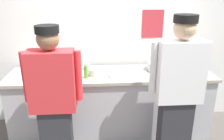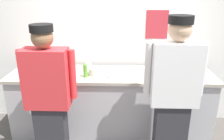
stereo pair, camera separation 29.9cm
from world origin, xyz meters
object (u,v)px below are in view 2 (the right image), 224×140
object	(u,v)px
plate_stack_front	(193,75)
plate_stack_rear	(96,71)
ramekin_orange_sauce	(50,74)
deli_cup	(88,66)
sheet_tray	(124,73)
ramekin_red_sauce	(57,69)
squeeze_bottle_secondary	(85,70)
chef_center	(174,94)
squeeze_bottle_primary	(58,70)
ramekin_yellow_sauce	(41,66)
chef_near_left	(49,97)
mixing_bowl_steel	(163,68)

from	to	relation	value
plate_stack_front	plate_stack_rear	bearing A→B (deg)	176.77
ramekin_orange_sauce	deli_cup	bearing A→B (deg)	33.63
sheet_tray	ramekin_red_sauce	distance (m)	0.95
plate_stack_front	plate_stack_rear	xyz separation A→B (m)	(-1.26, 0.07, 0.02)
sheet_tray	squeeze_bottle_secondary	distance (m)	0.52
chef_center	ramekin_orange_sauce	bearing A→B (deg)	159.13
squeeze_bottle_primary	ramekin_orange_sauce	world-z (taller)	squeeze_bottle_primary
ramekin_red_sauce	ramekin_yellow_sauce	world-z (taller)	ramekin_yellow_sauce
plate_stack_rear	chef_center	bearing A→B (deg)	-35.70
plate_stack_front	ramekin_orange_sauce	bearing A→B (deg)	179.82
sheet_tray	ramekin_yellow_sauce	bearing A→B (deg)	170.13
chef_center	ramekin_red_sauce	bearing A→B (deg)	152.21
squeeze_bottle_primary	ramekin_red_sauce	xyz separation A→B (m)	(-0.08, 0.22, -0.07)
plate_stack_rear	squeeze_bottle_primary	size ratio (longest dim) A/B	1.14
squeeze_bottle_primary	ramekin_yellow_sauce	distance (m)	0.47
plate_stack_front	ramekin_orange_sauce	world-z (taller)	plate_stack_front
ramekin_red_sauce	chef_near_left	bearing A→B (deg)	-81.03
ramekin_orange_sauce	ramekin_red_sauce	size ratio (longest dim) A/B	0.82
plate_stack_rear	deli_cup	world-z (taller)	plate_stack_rear
plate_stack_front	sheet_tray	size ratio (longest dim) A/B	0.53
squeeze_bottle_primary	ramekin_red_sauce	distance (m)	0.24
chef_near_left	chef_center	xyz separation A→B (m)	(1.34, 0.03, 0.05)
chef_center	squeeze_bottle_secondary	bearing A→B (deg)	152.13
mixing_bowl_steel	squeeze_bottle_secondary	xyz separation A→B (m)	(-1.04, -0.22, 0.04)
sheet_tray	deli_cup	world-z (taller)	deli_cup
plate_stack_front	mixing_bowl_steel	size ratio (longest dim) A/B	0.59
squeeze_bottle_secondary	ramekin_yellow_sauce	xyz separation A→B (m)	(-0.70, 0.33, -0.07)
chef_center	sheet_tray	bearing A→B (deg)	128.32
chef_center	plate_stack_rear	world-z (taller)	chef_center
plate_stack_front	sheet_tray	world-z (taller)	plate_stack_front
chef_center	sheet_tray	size ratio (longest dim) A/B	4.16
plate_stack_rear	squeeze_bottle_primary	world-z (taller)	squeeze_bottle_primary
mixing_bowl_steel	ramekin_red_sauce	size ratio (longest dim) A/B	3.88
deli_cup	mixing_bowl_steel	bearing A→B (deg)	-6.78
squeeze_bottle_primary	deli_cup	bearing A→B (deg)	43.36
chef_near_left	squeeze_bottle_primary	bearing A→B (deg)	94.36
ramekin_red_sauce	plate_stack_front	bearing A→B (deg)	-6.37
deli_cup	chef_near_left	bearing A→B (deg)	-108.69
squeeze_bottle_primary	ramekin_yellow_sauce	xyz separation A→B (m)	(-0.34, 0.31, -0.06)
mixing_bowl_steel	deli_cup	distance (m)	1.06
chef_near_left	deli_cup	bearing A→B (deg)	71.31
ramekin_orange_sauce	ramekin_yellow_sauce	bearing A→B (deg)	127.11
sheet_tray	squeeze_bottle_primary	bearing A→B (deg)	-173.04
squeeze_bottle_primary	sheet_tray	bearing A→B (deg)	6.96
chef_near_left	ramekin_red_sauce	bearing A→B (deg)	98.97
squeeze_bottle_primary	ramekin_orange_sauce	distance (m)	0.14
chef_near_left	plate_stack_front	world-z (taller)	chef_near_left
sheet_tray	ramekin_yellow_sauce	size ratio (longest dim) A/B	4.06
chef_center	plate_stack_rear	size ratio (longest dim) A/B	8.26
plate_stack_front	ramekin_orange_sauce	xyz separation A→B (m)	(-1.88, 0.01, -0.00)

